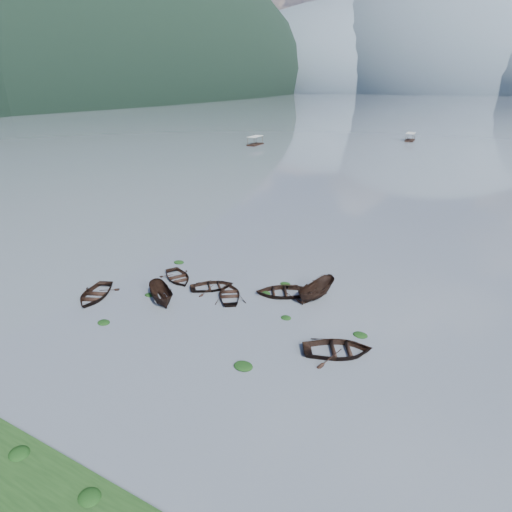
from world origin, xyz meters
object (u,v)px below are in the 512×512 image
at_px(rowboat_3, 230,296).
at_px(pontoon_left, 255,145).
at_px(pontoon_centre, 410,141).
at_px(rowboat_0, 95,297).

relative_size(rowboat_3, pontoon_left, 0.62).
relative_size(rowboat_3, pontoon_centre, 0.64).
relative_size(rowboat_0, pontoon_left, 0.72).
bearing_deg(rowboat_3, pontoon_left, -97.56).
height_order(rowboat_0, pontoon_left, pontoon_left).
distance_m(rowboat_0, pontoon_centre, 120.75).
bearing_deg(pontoon_centre, rowboat_0, -95.53).
xyz_separation_m(pontoon_left, pontoon_centre, (40.07, 31.40, 0.00)).
xyz_separation_m(rowboat_0, pontoon_left, (-30.52, 88.97, 0.00)).
bearing_deg(pontoon_centre, rowboat_3, -90.51).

